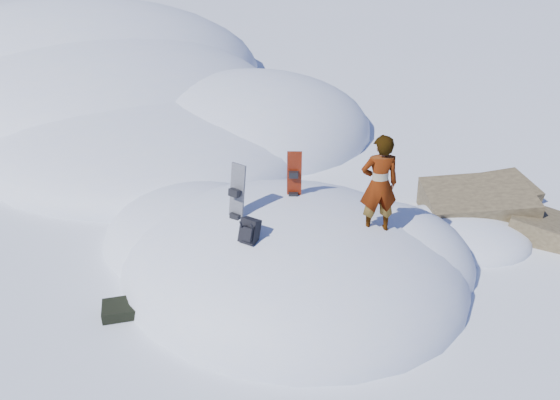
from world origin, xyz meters
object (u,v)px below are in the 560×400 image
(snowboard_dark, at_px, (236,207))
(backpack, at_px, (249,231))
(person, at_px, (379,184))
(snowboard_red, at_px, (294,187))

(snowboard_dark, bearing_deg, backpack, -33.73)
(backpack, bearing_deg, person, 44.42)
(snowboard_dark, relative_size, backpack, 3.26)
(snowboard_dark, height_order, person, person)
(backpack, bearing_deg, snowboard_dark, 141.04)
(snowboard_red, relative_size, person, 0.82)
(snowboard_dark, xyz_separation_m, person, (2.53, 0.53, 0.57))
(snowboard_dark, relative_size, person, 0.90)
(backpack, height_order, person, person)
(snowboard_red, xyz_separation_m, snowboard_dark, (-0.83, -1.06, -0.03))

